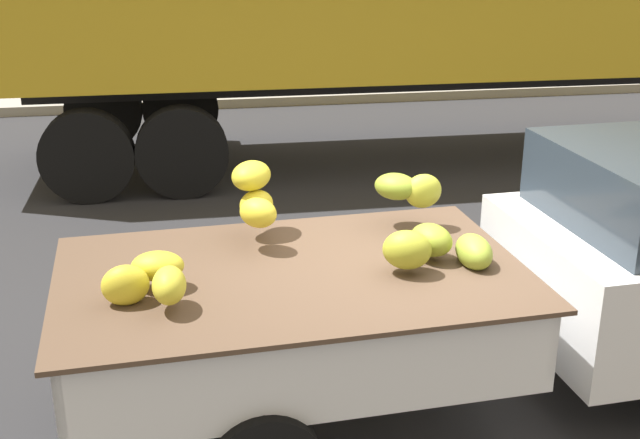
% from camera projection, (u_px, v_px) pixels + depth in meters
% --- Properties ---
extents(ground, '(220.00, 220.00, 0.00)m').
position_uv_depth(ground, '(409.00, 381.00, 5.80)').
color(ground, '#28282B').
extents(curb_strip, '(80.00, 0.80, 0.16)m').
position_uv_depth(curb_strip, '(263.00, 98.00, 14.54)').
color(curb_strip, gray).
rests_on(curb_strip, ground).
extents(pickup_truck, '(5.12, 2.02, 1.70)m').
position_uv_depth(pickup_truck, '(583.00, 270.00, 5.46)').
color(pickup_truck, white).
rests_on(pickup_truck, ground).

